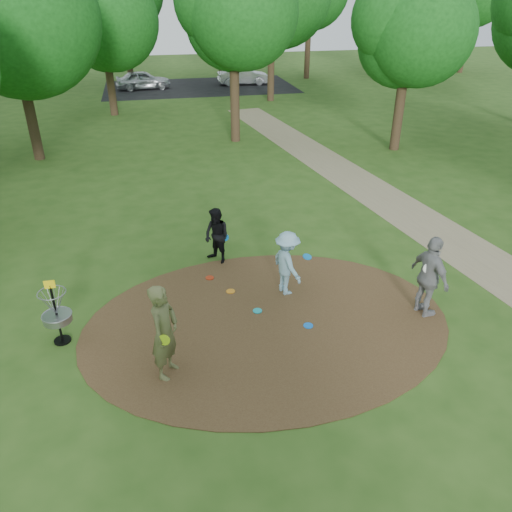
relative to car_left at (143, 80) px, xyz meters
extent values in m
plane|color=#2D5119|center=(2.14, -29.89, -0.66)|extent=(100.00, 100.00, 0.00)
cylinder|color=#47301C|center=(2.14, -29.89, -0.65)|extent=(8.40, 8.40, 0.02)
cube|color=#8C7A5B|center=(8.64, -27.89, -0.65)|extent=(7.55, 39.89, 0.01)
cube|color=black|center=(4.14, 0.11, -0.65)|extent=(14.00, 8.00, 0.01)
imported|color=#62663B|center=(-0.18, -31.11, 0.36)|extent=(0.78, 0.88, 2.03)
cylinder|color=#C0F71B|center=(-0.19, -31.42, 0.41)|extent=(0.22, 0.11, 0.22)
imported|color=#89B8CC|center=(2.90, -28.74, 0.17)|extent=(0.89, 1.20, 1.66)
cylinder|color=#0C77CE|center=(3.40, -28.77, 0.31)|extent=(0.29, 0.29, 0.08)
imported|color=black|center=(1.46, -26.80, 0.13)|extent=(0.93, 0.97, 1.57)
cylinder|color=blue|center=(1.68, -26.75, 0.04)|extent=(0.23, 0.11, 0.22)
imported|color=gray|center=(5.80, -30.32, 0.34)|extent=(0.68, 1.24, 1.99)
cylinder|color=white|center=(5.67, -30.36, 0.62)|extent=(0.22, 0.06, 0.22)
cylinder|color=#17AEBA|center=(2.01, -29.42, -0.63)|extent=(0.22, 0.22, 0.02)
cylinder|color=#0E6FF1|center=(3.01, -30.24, -0.63)|extent=(0.22, 0.22, 0.02)
cylinder|color=#BA2E12|center=(1.11, -27.68, -0.63)|extent=(0.22, 0.22, 0.02)
imported|color=#B5BABE|center=(0.00, 0.00, 0.00)|extent=(3.98, 1.89, 1.32)
imported|color=#B6B7BE|center=(7.52, 0.29, -0.02)|extent=(3.93, 1.48, 1.28)
cylinder|color=orange|center=(1.54, -28.45, -0.63)|extent=(0.22, 0.22, 0.02)
cylinder|color=black|center=(-2.36, -29.59, 0.02)|extent=(0.05, 0.05, 1.35)
cylinder|color=black|center=(-2.36, -29.59, -0.64)|extent=(0.36, 0.36, 0.04)
cylinder|color=gray|center=(-2.36, -29.59, -0.04)|extent=(0.60, 0.60, 0.16)
torus|color=gray|center=(-2.36, -29.59, 0.04)|extent=(0.63, 0.63, 0.03)
torus|color=gray|center=(-2.36, -29.59, 0.59)|extent=(0.58, 0.58, 0.02)
cube|color=yellow|center=(-2.36, -29.59, 0.79)|extent=(0.22, 0.02, 0.18)
cylinder|color=#332316|center=(-4.86, -15.89, 1.24)|extent=(0.44, 0.44, 3.80)
sphere|color=#144B14|center=(-4.86, -15.89, 4.83)|extent=(6.15, 6.15, 6.15)
cylinder|color=#332316|center=(4.14, -14.89, 1.43)|extent=(0.44, 0.44, 4.18)
sphere|color=#144B14|center=(4.14, -14.89, 4.86)|extent=(4.85, 4.85, 4.85)
cylinder|color=#332316|center=(11.14, -17.89, 1.15)|extent=(0.44, 0.44, 3.61)
sphere|color=#144B14|center=(11.14, -17.89, 4.17)|extent=(4.44, 4.44, 4.44)
cylinder|color=#332316|center=(-1.86, -7.89, 1.05)|extent=(0.44, 0.44, 3.42)
sphere|color=#144B14|center=(-1.86, -7.89, 4.21)|extent=(5.27, 5.27, 5.27)
cylinder|color=#332316|center=(8.14, -5.89, 1.53)|extent=(0.44, 0.44, 4.37)
camera|label=1|loc=(-0.11, -38.90, 6.16)|focal=35.00mm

